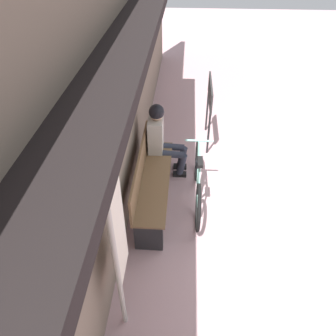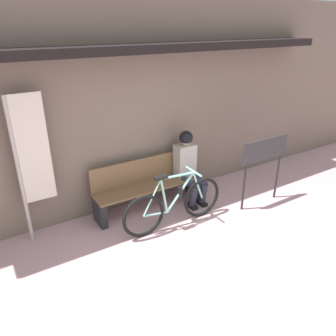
% 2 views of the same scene
% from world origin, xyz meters
% --- Properties ---
extents(ground_plane, '(24.00, 24.00, 0.00)m').
position_xyz_m(ground_plane, '(0.00, 0.00, 0.00)').
color(ground_plane, '#C69EA3').
extents(storefront_wall, '(12.00, 0.56, 3.20)m').
position_xyz_m(storefront_wall, '(0.00, 2.51, 1.66)').
color(storefront_wall, '#756656').
rests_on(storefront_wall, ground_plane).
extents(park_bench_near, '(1.83, 0.42, 0.83)m').
position_xyz_m(park_bench_near, '(-0.06, 2.19, 0.40)').
color(park_bench_near, brown).
rests_on(park_bench_near, ground_plane).
extents(bicycle, '(1.68, 0.40, 0.89)m').
position_xyz_m(bicycle, '(0.02, 1.51, 0.36)').
color(bicycle, black).
rests_on(bicycle, ground_plane).
extents(person_seated, '(0.34, 0.61, 1.22)m').
position_xyz_m(person_seated, '(0.65, 2.08, 0.70)').
color(person_seated, '#2D3342').
rests_on(person_seated, ground_plane).
extents(banner_pole, '(0.45, 0.05, 2.05)m').
position_xyz_m(banner_pole, '(-1.73, 2.28, 1.23)').
color(banner_pole, '#B7B2A8').
rests_on(banner_pole, ground_plane).
extents(signboard, '(0.96, 0.04, 1.16)m').
position_xyz_m(signboard, '(1.61, 1.32, 0.88)').
color(signboard, '#232326').
rests_on(signboard, ground_plane).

